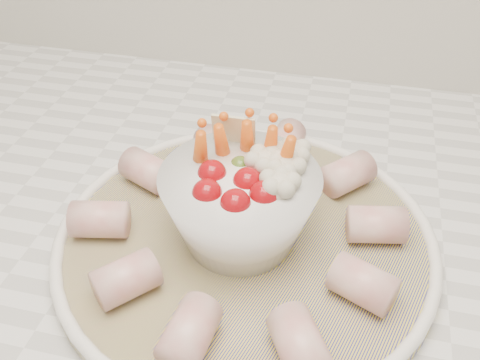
# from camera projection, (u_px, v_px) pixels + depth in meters

# --- Properties ---
(serving_platter) EXTENTS (0.46, 0.46, 0.02)m
(serving_platter) POSITION_uv_depth(u_px,v_px,m) (245.00, 239.00, 0.52)
(serving_platter) COLOR navy
(serving_platter) RESTS_ON kitchen_counter
(veggie_bowl) EXTENTS (0.15, 0.15, 0.11)m
(veggie_bowl) POSITION_uv_depth(u_px,v_px,m) (242.00, 202.00, 0.49)
(veggie_bowl) COLOR white
(veggie_bowl) RESTS_ON serving_platter
(cured_meat_rolls) EXTENTS (0.32, 0.32, 0.04)m
(cured_meat_rolls) POSITION_uv_depth(u_px,v_px,m) (245.00, 222.00, 0.51)
(cured_meat_rolls) COLOR #C25C58
(cured_meat_rolls) RESTS_ON serving_platter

